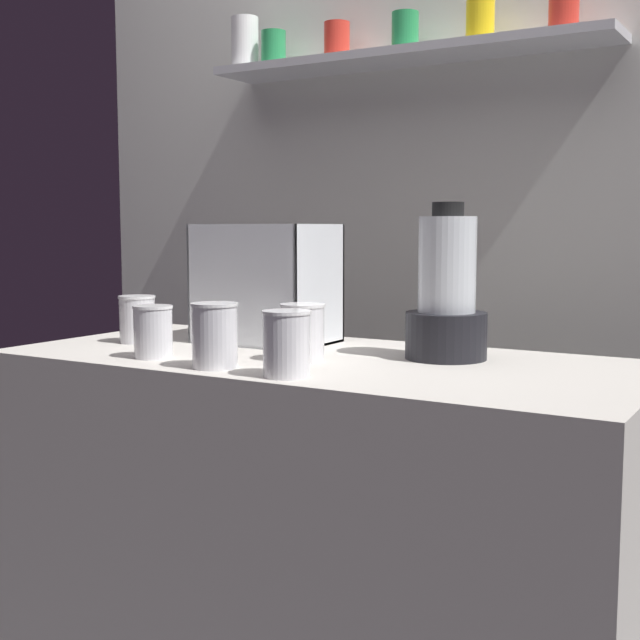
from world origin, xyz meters
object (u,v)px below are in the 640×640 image
Objects in this scene: juice_cup_pomegranate_right at (302,335)px; juice_cup_pomegranate_far_right at (287,347)px; carrot_display_bin at (265,306)px; blender_pitcher at (447,298)px; juice_cup_pomegranate_far_left at (137,322)px; juice_cup_orange_middle at (215,338)px; juice_cup_carrot_left at (153,334)px.

juice_cup_pomegranate_far_right is at bearing -66.56° from juice_cup_pomegranate_right.
carrot_display_bin is 2.47× the size of juice_cup_pomegranate_far_right.
juice_cup_pomegranate_far_left is at bearing -169.02° from blender_pitcher.
carrot_display_bin is 0.48m from blender_pitcher.
juice_cup_orange_middle is at bearing -70.39° from carrot_display_bin.
juice_cup_orange_middle is (0.39, -0.20, 0.01)m from juice_cup_pomegranate_far_left.
carrot_display_bin is 2.38× the size of juice_cup_orange_middle.
juice_cup_pomegranate_right is (0.23, -0.20, -0.03)m from carrot_display_bin.
juice_cup_carrot_left is at bearing 172.56° from juice_cup_pomegranate_far_right.
blender_pitcher is 0.50m from juice_cup_orange_middle.
juice_cup_pomegranate_far_left is 1.02× the size of juice_cup_carrot_left.
blender_pitcher is 2.76× the size of juice_cup_pomegranate_right.
blender_pitcher is 0.40m from juice_cup_pomegranate_far_right.
juice_cup_orange_middle is 1.04× the size of juice_cup_pomegranate_far_right.
juice_cup_carrot_left is at bearing -150.43° from blender_pitcher.
carrot_display_bin reaches higher than juice_cup_orange_middle.
carrot_display_bin is 0.39m from juice_cup_orange_middle.
blender_pitcher is at bearing 36.21° from juice_cup_pomegranate_right.
juice_cup_pomegranate_far_right is at bearing -115.68° from blender_pitcher.
juice_cup_pomegranate_right is at bearing 58.17° from juice_cup_orange_middle.
juice_cup_orange_middle is (0.20, -0.04, 0.01)m from juice_cup_carrot_left.
blender_pitcher is at bearing 29.57° from juice_cup_carrot_left.
blender_pitcher is 2.90× the size of juice_cup_pomegranate_far_left.
carrot_display_bin is 0.34m from juice_cup_carrot_left.
juice_cup_pomegranate_far_left is at bearing 175.65° from juice_cup_pomegranate_right.
carrot_display_bin reaches higher than juice_cup_carrot_left.
juice_cup_pomegranate_far_left is 0.44m from juice_cup_orange_middle.
juice_cup_orange_middle reaches higher than juice_cup_carrot_left.
juice_cup_pomegranate_right is at bearing -4.35° from juice_cup_pomegranate_far_left.
carrot_display_bin is at bearing 138.95° from juice_cup_pomegranate_right.
juice_cup_pomegranate_right reaches higher than juice_cup_carrot_left.
blender_pitcher is 2.66× the size of juice_cup_pomegranate_far_right.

